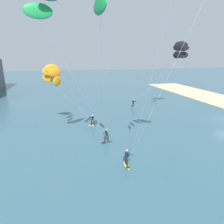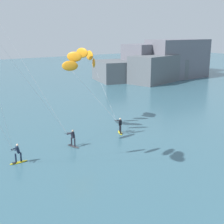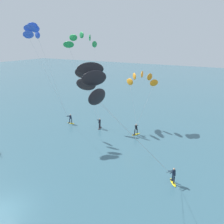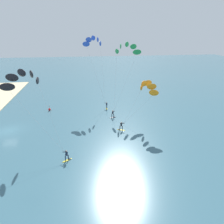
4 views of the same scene
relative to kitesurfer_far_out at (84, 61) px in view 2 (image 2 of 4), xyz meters
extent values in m
ellipsoid|color=yellow|center=(-10.19, -6.13, -7.36)|extent=(1.50, 0.38, 0.08)
cube|color=black|center=(-10.61, -6.13, -7.31)|extent=(0.28, 0.29, 0.02)
cylinder|color=#192338|center=(-9.97, -6.13, -6.93)|extent=(0.14, 0.14, 0.78)
cylinder|color=#192338|center=(-10.41, -6.13, -6.93)|extent=(0.14, 0.14, 0.78)
cube|color=#192338|center=(-10.19, -6.13, -6.24)|extent=(0.32, 0.30, 0.63)
sphere|color=beige|center=(-10.19, -6.13, -5.82)|extent=(0.20, 0.20, 0.20)
cylinder|color=black|center=(-10.68, -6.39, -6.09)|extent=(0.50, 0.29, 0.03)
cylinder|color=#192338|center=(-10.38, -6.36, -6.06)|extent=(0.45, 0.52, 0.15)
cylinder|color=#192338|center=(-10.49, -6.17, -6.06)|extent=(0.61, 0.16, 0.15)
ellipsoid|color=yellow|center=(1.47, -4.88, -7.36)|extent=(1.00, 1.50, 0.08)
cube|color=black|center=(1.29, -5.25, -7.31)|extent=(0.38, 0.38, 0.02)
cylinder|color=black|center=(1.57, -4.68, -6.93)|extent=(0.14, 0.14, 0.78)
cylinder|color=black|center=(1.38, -5.08, -6.93)|extent=(0.14, 0.14, 0.78)
cube|color=black|center=(1.47, -4.88, -6.24)|extent=(0.41, 0.42, 0.63)
sphere|color=beige|center=(1.47, -4.88, -5.82)|extent=(0.20, 0.20, 0.20)
cylinder|color=black|center=(1.31, -4.35, -6.09)|extent=(0.19, 0.54, 0.03)
cylinder|color=black|center=(1.29, -4.65, -6.06)|extent=(0.45, 0.53, 0.15)
cylinder|color=black|center=(1.50, -4.58, -6.06)|extent=(0.14, 0.61, 0.15)
ellipsoid|color=orange|center=(1.83, 0.78, -0.34)|extent=(1.09, 1.66, 1.10)
ellipsoid|color=orange|center=(1.13, 0.57, 0.59)|extent=(0.49, 1.74, 1.10)
ellipsoid|color=orange|center=(-0.06, 0.21, 0.95)|extent=(0.80, 1.74, 1.10)
ellipsoid|color=orange|center=(-1.25, -0.15, 0.59)|extent=(1.34, 1.53, 1.10)
ellipsoid|color=orange|center=(-1.95, -0.36, -0.34)|extent=(1.66, 1.09, 1.10)
cylinder|color=#B2B2B7|center=(1.57, -1.79, -3.36)|extent=(0.53, 5.15, 5.46)
cylinder|color=#B2B2B7|center=(-0.32, -2.36, -3.36)|extent=(3.29, 4.01, 5.46)
ellipsoid|color=#333338|center=(-4.66, -5.52, -7.36)|extent=(0.74, 1.54, 0.08)
cube|color=black|center=(-4.77, -5.12, -7.31)|extent=(0.35, 0.35, 0.02)
cylinder|color=black|center=(-4.61, -5.73, -6.93)|extent=(0.14, 0.14, 0.78)
cylinder|color=black|center=(-4.72, -5.30, -6.93)|extent=(0.14, 0.14, 0.78)
cube|color=black|center=(-4.66, -5.52, -6.24)|extent=(0.37, 0.39, 0.63)
sphere|color=tan|center=(-4.66, -5.52, -5.82)|extent=(0.20, 0.20, 0.20)
cylinder|color=black|center=(-5.12, -5.21, -6.09)|extent=(0.48, 0.33, 0.03)
cylinder|color=black|center=(-4.95, -5.46, -6.06)|extent=(0.61, 0.21, 0.15)
cylinder|color=black|center=(-4.83, -5.27, -6.06)|extent=(0.42, 0.55, 0.15)
cylinder|color=#B2B2B7|center=(-7.28, -2.37, -0.42)|extent=(4.35, 5.71, 11.34)
cylinder|color=#B2B2B7|center=(-8.59, -4.34, -0.42)|extent=(6.95, 1.77, 11.34)
cube|color=#565B60|center=(28.70, 23.37, -5.20)|extent=(21.61, 14.29, 4.40)
cube|color=#565B60|center=(33.35, 19.33, -4.52)|extent=(22.43, 10.55, 5.75)
cube|color=slate|center=(37.22, 19.76, -2.95)|extent=(15.30, 6.56, 8.89)
cube|color=slate|center=(38.94, 24.73, -3.45)|extent=(27.44, 9.69, 7.89)
camera|label=1|loc=(-25.74, -0.70, 2.50)|focal=31.88mm
camera|label=2|loc=(-17.94, -30.14, 3.26)|focal=49.60mm
camera|label=3|loc=(14.80, -34.68, 6.40)|focal=37.16mm
camera|label=4|loc=(35.40, -11.59, 9.68)|focal=33.19mm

